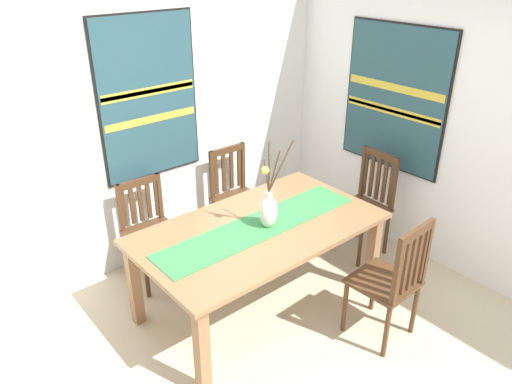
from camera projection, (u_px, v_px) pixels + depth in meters
The scene contains 12 objects.
ground_plane at pixel (296, 358), 3.48m from camera, with size 6.40×6.40×0.03m, color beige.
wall_back at pixel (148, 112), 4.14m from camera, with size 6.40×0.12×2.70m, color white.
wall_side at pixel (469, 120), 3.94m from camera, with size 0.12×6.40×2.70m, color white.
dining_table at pixel (259, 237), 3.70m from camera, with size 1.85×1.05×0.73m.
table_runner at pixel (259, 226), 3.66m from camera, with size 1.70×0.36×0.01m, color #388447.
centerpiece_vase at pixel (269, 208), 3.58m from camera, with size 0.19×0.19×0.71m.
chair_0 at pixel (236, 195), 4.65m from camera, with size 0.43×0.43×0.94m.
chair_1 at pixel (392, 279), 3.43m from camera, with size 0.44×0.44×0.98m.
chair_2 at pixel (150, 228), 4.12m from camera, with size 0.43×0.43×0.89m.
chair_3 at pixel (367, 202), 4.49m from camera, with size 0.44×0.44×0.97m.
painting_on_back_wall at pixel (148, 98), 4.02m from camera, with size 0.89×0.05×1.35m.
painting_on_side_wall at pixel (395, 98), 4.33m from camera, with size 0.05×1.04×1.28m.
Camera 1 is at (-1.88, -1.79, 2.60)m, focal length 34.42 mm.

